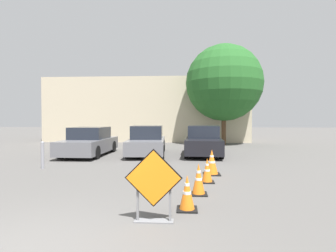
{
  "coord_description": "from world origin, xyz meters",
  "views": [
    {
      "loc": [
        2.15,
        -2.88,
        1.78
      ],
      "look_at": [
        1.34,
        10.79,
        1.44
      ],
      "focal_mm": 28.0,
      "sensor_mm": 36.0,
      "label": 1
    }
  ],
  "objects": [
    {
      "name": "parked_car_nearest",
      "position": [
        -2.57,
        9.96,
        0.64
      ],
      "size": [
        1.9,
        4.24,
        1.4
      ],
      "rotation": [
        0.0,
        0.0,
        3.13
      ],
      "color": "slate",
      "rests_on": "ground_plane"
    },
    {
      "name": "parked_car_third",
      "position": [
        3.16,
        10.46,
        0.68
      ],
      "size": [
        1.97,
        4.4,
        1.47
      ],
      "rotation": [
        0.0,
        0.0,
        3.08
      ],
      "color": "black",
      "rests_on": "ground_plane"
    },
    {
      "name": "traffic_cone_nearest",
      "position": [
        2.22,
        2.24,
        0.34
      ],
      "size": [
        0.4,
        0.4,
        0.69
      ],
      "color": "black",
      "rests_on": "ground_plane"
    },
    {
      "name": "bollard_nearest",
      "position": [
        -2.95,
        6.28,
        0.53
      ],
      "size": [
        0.12,
        0.12,
        1.0
      ],
      "color": "gray",
      "rests_on": "ground_plane"
    },
    {
      "name": "street_tree_behind_lot",
      "position": [
        5.02,
        16.02,
        4.39
      ],
      "size": [
        5.42,
        5.42,
        7.11
      ],
      "color": "#513823",
      "rests_on": "ground_plane"
    },
    {
      "name": "traffic_cone_third",
      "position": [
        2.82,
        4.54,
        0.34
      ],
      "size": [
        0.4,
        0.4,
        0.69
      ],
      "color": "black",
      "rests_on": "ground_plane"
    },
    {
      "name": "traffic_cone_fourth",
      "position": [
        3.06,
        5.62,
        0.4
      ],
      "size": [
        0.54,
        0.54,
        0.81
      ],
      "color": "black",
      "rests_on": "ground_plane"
    },
    {
      "name": "traffic_cone_second",
      "position": [
        2.51,
        3.32,
        0.36
      ],
      "size": [
        0.41,
        0.41,
        0.74
      ],
      "color": "black",
      "rests_on": "ground_plane"
    },
    {
      "name": "road_closed_sign",
      "position": [
        1.63,
        1.58,
        0.67
      ],
      "size": [
        1.0,
        0.2,
        1.28
      ],
      "color": "black",
      "rests_on": "ground_plane"
    },
    {
      "name": "building_facade_backdrop",
      "position": [
        -0.9,
        19.83,
        2.58
      ],
      "size": [
        16.49,
        5.0,
        5.16
      ],
      "color": "beige",
      "rests_on": "ground_plane"
    },
    {
      "name": "ground_plane",
      "position": [
        0.0,
        10.0,
        0.0
      ],
      "size": [
        96.0,
        96.0,
        0.0
      ],
      "primitive_type": "plane",
      "color": "#565451"
    },
    {
      "name": "parked_car_second",
      "position": [
        0.29,
        10.39,
        0.66
      ],
      "size": [
        1.97,
        4.43,
        1.47
      ],
      "rotation": [
        0.0,
        0.0,
        3.2
      ],
      "color": "slate",
      "rests_on": "ground_plane"
    }
  ]
}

